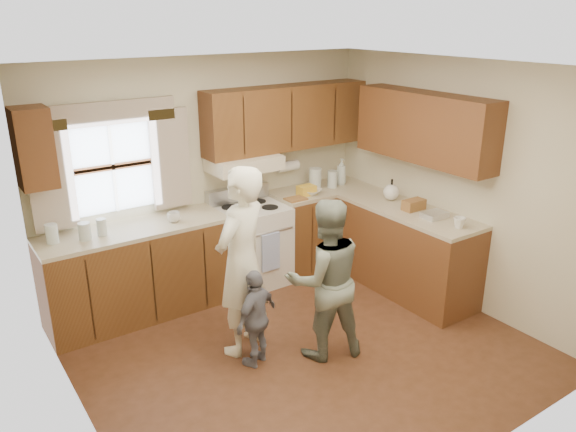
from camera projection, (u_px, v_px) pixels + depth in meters
room at (305, 220)px, 4.72m from camera, size 3.80×3.80×3.80m
kitchen_fixtures at (292, 216)px, 6.02m from camera, size 3.80×2.25×2.15m
stove at (250, 244)px, 6.26m from camera, size 0.76×0.67×1.07m
woman_left at (241, 262)px, 4.87m from camera, size 0.75×0.65×1.72m
woman_right at (325, 279)px, 4.84m from camera, size 0.84×0.73×1.46m
child at (256, 318)px, 4.79m from camera, size 0.56×0.41×0.89m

